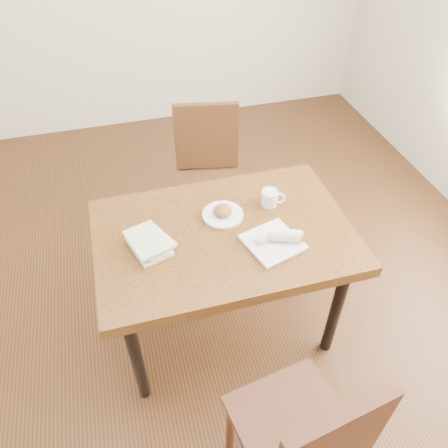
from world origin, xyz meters
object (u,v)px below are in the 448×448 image
object	(u,v)px
coffee_mug	(270,198)
plate_burrito	(277,240)
plate_scone	(223,213)
table	(224,244)
chair_far	(208,170)
chair_near	(306,437)
book_stack	(149,242)

from	to	relation	value
coffee_mug	plate_burrito	xyz separation A→B (m)	(-0.07, -0.28, -0.02)
plate_scone	coffee_mug	xyz separation A→B (m)	(0.26, 0.03, 0.02)
table	coffee_mug	world-z (taller)	coffee_mug
chair_far	plate_scone	world-z (taller)	chair_far
table	chair_far	xyz separation A→B (m)	(0.11, 0.77, -0.12)
chair_near	chair_far	world-z (taller)	same
chair_near	plate_scone	xyz separation A→B (m)	(-0.03, 1.02, 0.22)
table	plate_scone	distance (m)	0.15
table	plate_scone	bearing A→B (deg)	77.88
chair_near	plate_burrito	xyz separation A→B (m)	(0.15, 0.77, 0.23)
chair_near	book_stack	xyz separation A→B (m)	(-0.41, 0.91, 0.23)
chair_far	plate_burrito	size ratio (longest dim) A/B	3.28
chair_far	chair_near	bearing A→B (deg)	-91.77
chair_near	coffee_mug	size ratio (longest dim) A/B	7.96
table	chair_far	world-z (taller)	chair_far
table	book_stack	bearing A→B (deg)	-179.12
chair_far	coffee_mug	distance (m)	0.71
table	book_stack	xyz separation A→B (m)	(-0.36, -0.01, 0.11)
table	plate_scone	xyz separation A→B (m)	(0.02, 0.11, 0.10)
chair_near	plate_burrito	world-z (taller)	chair_near
plate_scone	book_stack	distance (m)	0.40
chair_far	plate_burrito	xyz separation A→B (m)	(0.10, -0.91, 0.23)
plate_scone	plate_burrito	size ratio (longest dim) A/B	0.70
plate_scone	coffee_mug	world-z (taller)	coffee_mug
chair_far	book_stack	size ratio (longest dim) A/B	3.60
table	plate_scone	world-z (taller)	plate_scone
chair_far	book_stack	world-z (taller)	chair_far
chair_near	book_stack	world-z (taller)	chair_near
coffee_mug	plate_burrito	world-z (taller)	coffee_mug
coffee_mug	plate_burrito	distance (m)	0.28
plate_scone	coffee_mug	size ratio (longest dim) A/B	1.69
table	plate_burrito	bearing A→B (deg)	-34.03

